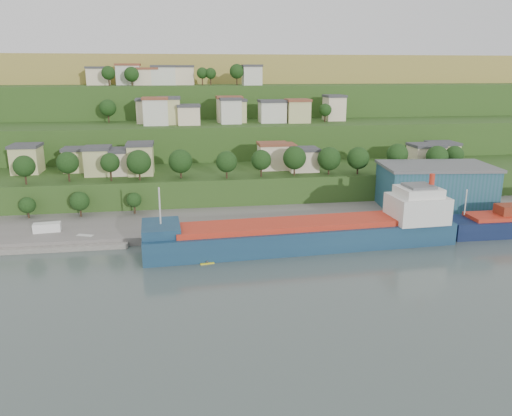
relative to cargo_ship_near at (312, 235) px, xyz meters
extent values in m
plane|color=#404E4B|center=(-8.48, -7.87, -3.04)|extent=(500.00, 500.00, 0.00)
cube|color=slate|center=(11.52, 20.13, -3.04)|extent=(220.00, 26.00, 4.00)
cube|color=slate|center=(-63.48, 14.13, -3.04)|extent=(40.00, 18.00, 2.40)
cube|color=#284719|center=(-8.48, 48.13, -3.04)|extent=(260.00, 32.00, 20.00)
cube|color=#284719|center=(-8.48, 78.13, -3.04)|extent=(280.00, 32.00, 44.00)
cube|color=#284719|center=(-8.48, 108.13, -3.04)|extent=(300.00, 32.00, 70.00)
cube|color=olive|center=(-8.48, 182.13, -3.04)|extent=(360.00, 120.00, 96.00)
cube|color=#CCC884|center=(-77.40, 52.88, 10.98)|extent=(8.13, 8.92, 8.04)
cube|color=#3F3F44|center=(-77.40, 52.88, 15.45)|extent=(8.73, 9.52, 0.90)
cube|color=#CCC884|center=(-62.59, 52.99, 10.30)|extent=(7.48, 7.44, 6.68)
cube|color=#3F3F44|center=(-62.59, 52.99, 14.09)|extent=(8.08, 8.04, 0.90)
cube|color=#CCC884|center=(-55.07, 46.06, 10.88)|extent=(7.37, 8.00, 7.85)
cube|color=#3F3F44|center=(-55.07, 46.06, 15.25)|extent=(7.97, 8.60, 0.90)
cube|color=beige|center=(-47.15, 46.46, 10.44)|extent=(7.99, 8.77, 6.95)
cube|color=#3F3F44|center=(-47.15, 46.46, 14.36)|extent=(8.59, 9.37, 0.90)
cube|color=#CCC884|center=(-42.22, 45.07, 11.42)|extent=(7.41, 8.46, 8.92)
cube|color=#3F3F44|center=(-42.22, 45.07, 16.33)|extent=(8.01, 9.06, 0.90)
cube|color=beige|center=(-0.79, 47.20, 10.84)|extent=(8.97, 7.26, 7.77)
cube|color=brown|center=(-0.79, 47.20, 15.18)|extent=(9.57, 7.86, 0.90)
cube|color=silver|center=(2.89, 51.12, 10.35)|extent=(8.31, 7.76, 6.78)
cube|color=brown|center=(2.89, 51.12, 14.19)|extent=(8.91, 8.36, 0.90)
cube|color=beige|center=(8.18, 43.03, 10.20)|extent=(8.94, 7.94, 6.49)
cube|color=#3F3F44|center=(8.18, 43.03, 13.90)|extent=(9.54, 8.54, 0.90)
cube|color=beige|center=(49.58, 42.97, 10.38)|extent=(9.74, 8.55, 6.84)
cube|color=#3F3F44|center=(49.58, 42.97, 14.24)|extent=(10.34, 9.15, 0.90)
cube|color=#CCC884|center=(60.28, 51.65, 10.00)|extent=(8.93, 8.89, 6.07)
cube|color=#3F3F44|center=(60.28, 51.65, 13.48)|extent=(9.53, 9.49, 0.90)
cube|color=beige|center=(-41.80, 82.24, 23.02)|extent=(7.17, 8.66, 8.13)
cube|color=#3F3F44|center=(-41.80, 82.24, 27.54)|extent=(7.77, 9.26, 0.90)
cube|color=silver|center=(-38.22, 74.11, 23.44)|extent=(8.58, 7.37, 8.95)
cube|color=brown|center=(-38.22, 74.11, 28.36)|extent=(9.18, 7.97, 0.90)
cube|color=#CCC884|center=(-33.62, 76.74, 23.43)|extent=(7.94, 8.73, 8.94)
cube|color=#3F3F44|center=(-33.62, 76.74, 28.35)|extent=(8.54, 9.33, 0.90)
cube|color=beige|center=(-26.60, 73.96, 22.11)|extent=(7.74, 8.01, 6.31)
cube|color=#3F3F44|center=(-26.60, 73.96, 25.72)|extent=(8.34, 8.61, 0.90)
cube|color=silver|center=(-11.30, 76.34, 23.18)|extent=(7.40, 8.66, 8.44)
cube|color=#3F3F44|center=(-11.30, 76.34, 27.85)|extent=(8.00, 9.26, 0.90)
cube|color=beige|center=(-11.19, 81.37, 23.34)|extent=(9.12, 7.90, 8.77)
cube|color=brown|center=(-11.19, 81.37, 28.17)|extent=(9.72, 8.50, 0.90)
cube|color=#CCC884|center=(-9.38, 80.09, 22.85)|extent=(8.16, 8.76, 7.78)
cube|color=#3F3F44|center=(-9.38, 80.09, 27.19)|extent=(8.76, 9.36, 0.90)
cube|color=silver|center=(4.56, 77.16, 22.68)|extent=(9.55, 8.34, 7.44)
cube|color=#3F3F44|center=(4.56, 77.16, 26.85)|extent=(10.15, 8.94, 0.90)
cube|color=#CCC884|center=(13.93, 75.67, 22.85)|extent=(8.28, 8.54, 7.78)
cube|color=brown|center=(13.93, 75.67, 27.19)|extent=(8.88, 9.14, 0.90)
cube|color=beige|center=(29.99, 81.79, 23.41)|extent=(7.01, 8.81, 8.91)
cube|color=#3F3F44|center=(29.99, 81.79, 28.31)|extent=(7.61, 9.41, 0.90)
cube|color=beige|center=(-62.79, 113.57, 35.29)|extent=(8.64, 8.35, 6.66)
cube|color=#3F3F44|center=(-62.79, 113.57, 39.07)|extent=(9.24, 8.95, 0.90)
cube|color=silver|center=(-50.50, 113.70, 35.90)|extent=(9.73, 7.30, 7.87)
cube|color=brown|center=(-50.50, 113.70, 40.28)|extent=(10.33, 7.90, 0.90)
cube|color=beige|center=(-42.94, 110.23, 35.09)|extent=(9.85, 8.51, 6.27)
cube|color=brown|center=(-42.94, 110.23, 38.68)|extent=(10.45, 9.11, 0.90)
cube|color=silver|center=(-35.81, 109.97, 35.56)|extent=(9.84, 8.12, 7.21)
cube|color=#3F3F44|center=(-35.81, 109.97, 39.62)|extent=(10.44, 8.72, 0.90)
cube|color=beige|center=(-27.45, 111.20, 35.55)|extent=(8.45, 7.22, 7.19)
cube|color=#3F3F44|center=(-27.45, 111.20, 39.60)|extent=(9.05, 7.82, 0.90)
cube|color=silver|center=(0.64, 103.08, 35.66)|extent=(7.65, 7.22, 7.40)
cube|color=#3F3F44|center=(0.64, 103.08, 39.81)|extent=(8.25, 7.82, 0.90)
cylinder|color=#382619|center=(-73.26, 35.35, 8.74)|extent=(0.50, 0.50, 3.57)
sphere|color=black|center=(-73.26, 35.35, 12.16)|extent=(5.94, 5.94, 5.94)
cylinder|color=#382619|center=(-62.12, 37.60, 8.82)|extent=(0.50, 0.50, 3.73)
sphere|color=black|center=(-62.12, 37.60, 12.41)|extent=(6.26, 6.26, 6.26)
cylinder|color=#382619|center=(-50.25, 36.50, 8.88)|extent=(0.50, 0.50, 3.85)
sphere|color=black|center=(-50.25, 36.50, 12.33)|extent=(5.51, 5.51, 5.51)
cylinder|color=#382619|center=(-42.15, 36.17, 8.66)|extent=(0.50, 0.50, 3.40)
sphere|color=black|center=(-42.15, 36.17, 12.30)|extent=(7.06, 7.06, 7.06)
cylinder|color=#382619|center=(-30.28, 37.56, 8.52)|extent=(0.50, 0.50, 3.11)
sphere|color=black|center=(-30.28, 37.56, 12.00)|extent=(7.00, 7.00, 7.00)
cylinder|color=#382619|center=(-16.87, 34.97, 8.60)|extent=(0.50, 0.50, 3.27)
sphere|color=black|center=(-16.87, 34.97, 11.95)|extent=(6.25, 6.25, 6.25)
cylinder|color=#382619|center=(-6.38, 36.02, 8.65)|extent=(0.50, 0.50, 3.39)
sphere|color=black|center=(-6.38, 36.02, 12.01)|extent=(6.06, 6.06, 6.06)
cylinder|color=#382619|center=(3.86, 36.19, 8.68)|extent=(0.50, 0.50, 3.45)
sphere|color=black|center=(3.86, 36.19, 12.34)|extent=(7.04, 7.04, 7.04)
cylinder|color=#382619|center=(14.70, 36.23, 8.41)|extent=(0.50, 0.50, 2.90)
sphere|color=black|center=(14.70, 36.23, 11.82)|extent=(7.13, 7.13, 7.13)
cylinder|color=#382619|center=(23.54, 35.09, 8.53)|extent=(0.50, 0.50, 3.14)
sphere|color=black|center=(23.54, 35.09, 11.96)|extent=(6.77, 6.77, 6.77)
cylinder|color=#382619|center=(36.40, 35.65, 8.94)|extent=(0.50, 0.50, 3.97)
sphere|color=black|center=(36.40, 35.65, 12.74)|extent=(6.58, 6.58, 6.58)
cylinder|color=#382619|center=(48.90, 34.17, 8.52)|extent=(0.50, 0.50, 3.12)
sphere|color=black|center=(48.90, 34.17, 11.94)|extent=(6.76, 6.76, 6.76)
cylinder|color=#382619|center=(56.75, 37.67, 8.52)|extent=(0.50, 0.50, 3.11)
sphere|color=black|center=(56.75, 37.67, 11.69)|extent=(5.86, 5.86, 5.86)
cylinder|color=#382619|center=(-16.51, 103.28, 33.72)|extent=(0.50, 0.50, 3.52)
sphere|color=black|center=(-16.51, 103.28, 36.73)|extent=(4.54, 4.54, 4.54)
cylinder|color=#382619|center=(0.98, 103.28, 33.92)|extent=(0.50, 0.50, 3.92)
sphere|color=black|center=(0.98, 103.28, 37.19)|extent=(4.76, 4.76, 4.76)
cylinder|color=#382619|center=(-57.25, 102.81, 33.71)|extent=(0.50, 0.50, 3.50)
sphere|color=black|center=(-57.25, 102.81, 36.96)|extent=(5.46, 5.46, 5.46)
cylinder|color=#382619|center=(-48.41, 104.66, 33.37)|extent=(0.50, 0.50, 2.83)
sphere|color=black|center=(-48.41, 104.66, 36.43)|extent=(5.98, 5.98, 5.98)
cylinder|color=#382619|center=(-5.91, 101.09, 33.95)|extent=(0.50, 0.50, 3.98)
sphere|color=black|center=(-5.91, 101.09, 37.57)|extent=(5.93, 5.93, 5.93)
cylinder|color=#382619|center=(-19.91, 103.90, 33.80)|extent=(0.50, 0.50, 3.68)
sphere|color=black|center=(-19.91, 103.90, 36.89)|extent=(4.56, 4.56, 4.56)
cylinder|color=#382619|center=(24.67, 75.78, 20.56)|extent=(0.50, 0.50, 3.21)
sphere|color=black|center=(24.67, 75.78, 23.48)|extent=(4.79, 4.79, 4.79)
cylinder|color=#382619|center=(-56.24, 85.96, 20.84)|extent=(0.50, 0.50, 3.76)
sphere|color=black|center=(-56.24, 85.96, 24.42)|extent=(6.17, 6.17, 6.17)
cube|color=#142F4C|center=(-2.45, 0.00, -1.45)|extent=(74.57, 15.38, 7.41)
cube|color=red|center=(-4.56, 0.00, 2.88)|extent=(55.44, 12.30, 1.27)
cube|color=#142F4C|center=(-35.25, 0.00, 3.31)|extent=(9.05, 12.06, 2.12)
cube|color=silver|center=(26.13, 0.00, 5.42)|extent=(13.22, 11.21, 6.35)
cube|color=silver|center=(26.13, 0.00, 9.66)|extent=(9.94, 8.94, 2.12)
cube|color=#595B5E|center=(26.13, 0.00, 11.03)|extent=(6.66, 6.66, 0.63)
cylinder|color=red|center=(29.30, 0.00, 12.30)|extent=(1.33, 1.33, 3.17)
cylinder|color=silver|center=(-35.25, 0.00, 8.60)|extent=(0.40, 0.40, 8.47)
cube|color=silver|center=(-32.08, 0.00, 0.98)|extent=(15.40, 12.69, 0.26)
cylinder|color=silver|center=(40.16, 2.21, 5.85)|extent=(0.30, 0.30, 6.55)
cube|color=#1F535D|center=(42.45, 21.98, 4.96)|extent=(31.80, 21.20, 12.00)
cube|color=#595B5E|center=(42.45, 21.98, 11.36)|extent=(32.90, 22.30, 0.80)
cube|color=white|center=(-63.81, 15.54, -0.34)|extent=(6.69, 3.41, 3.00)
cube|color=silver|center=(-54.03, 11.09, -1.43)|extent=(4.40, 2.93, 0.82)
cube|color=#F45915|center=(-32.29, -5.27, -2.91)|extent=(3.60, 1.55, 0.27)
sphere|color=#3F3F44|center=(-32.29, -5.27, -2.46)|extent=(0.62, 0.62, 0.62)
cube|color=yellow|center=(-25.39, -7.27, -2.93)|extent=(3.08, 0.99, 0.23)
sphere|color=#3F3F44|center=(-25.39, -7.27, -2.55)|extent=(0.53, 0.53, 0.53)
camera|label=1|loc=(-30.32, -109.40, 37.58)|focal=35.00mm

